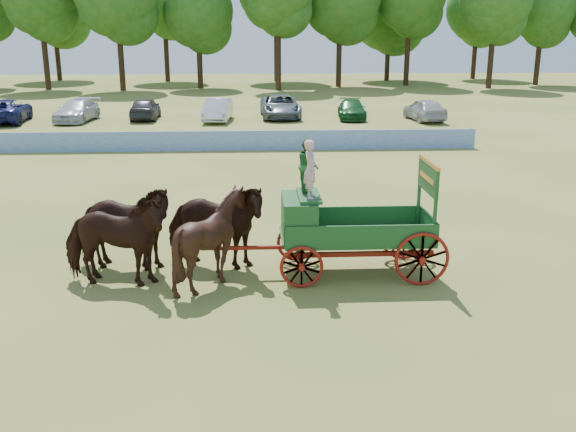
{
  "coord_description": "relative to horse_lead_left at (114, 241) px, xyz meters",
  "views": [
    {
      "loc": [
        0.05,
        -15.82,
        6.18
      ],
      "look_at": [
        0.96,
        0.91,
        1.3
      ],
      "focal_mm": 40.0,
      "sensor_mm": 36.0,
      "label": 1
    }
  ],
  "objects": [
    {
      "name": "sponsor_banner",
      "position": [
        2.41,
        18.64,
        -0.66
      ],
      "size": [
        26.0,
        0.08,
        1.05
      ],
      "primitive_type": "cube",
      "color": "#1E44A3",
      "rests_on": "ground"
    },
    {
      "name": "horse_wheel_right",
      "position": [
        2.4,
        1.1,
        0.0
      ],
      "size": [
        3.02,
        1.89,
        2.37
      ],
      "primitive_type": "imported",
      "rotation": [
        0.0,
        0.0,
        1.34
      ],
      "color": "black",
      "rests_on": "ground"
    },
    {
      "name": "ground",
      "position": [
        3.41,
        0.64,
        -1.18
      ],
      "size": [
        160.0,
        160.0,
        0.0
      ],
      "primitive_type": "plane",
      "color": "olive",
      "rests_on": "ground"
    },
    {
      "name": "farm_dray",
      "position": [
        5.39,
        0.57,
        0.36
      ],
      "size": [
        6.0,
        2.0,
        3.61
      ],
      "color": "maroon",
      "rests_on": "ground"
    },
    {
      "name": "horse_wheel_left",
      "position": [
        2.4,
        0.0,
        0.0
      ],
      "size": [
        2.44,
        2.24,
        2.37
      ],
      "primitive_type": "imported",
      "rotation": [
        0.0,
        0.0,
        1.74
      ],
      "color": "black",
      "rests_on": "ground"
    },
    {
      "name": "parked_cars",
      "position": [
        -3.07,
        30.71,
        -0.41
      ],
      "size": [
        40.15,
        7.56,
        1.64
      ],
      "color": "silver",
      "rests_on": "ground"
    },
    {
      "name": "horse_lead_right",
      "position": [
        -0.0,
        1.1,
        0.0
      ],
      "size": [
        2.99,
        1.78,
        2.37
      ],
      "primitive_type": "imported",
      "rotation": [
        0.0,
        0.0,
        1.38
      ],
      "color": "black",
      "rests_on": "ground"
    },
    {
      "name": "treeline",
      "position": [
        -0.37,
        61.12,
        8.09
      ],
      "size": [
        92.73,
        23.52,
        15.52
      ],
      "color": "#382314",
      "rests_on": "ground"
    },
    {
      "name": "horse_lead_left",
      "position": [
        0.0,
        0.0,
        0.0
      ],
      "size": [
        2.96,
        1.68,
        2.37
      ],
      "primitive_type": "imported",
      "rotation": [
        0.0,
        0.0,
        1.42
      ],
      "color": "black",
      "rests_on": "ground"
    }
  ]
}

